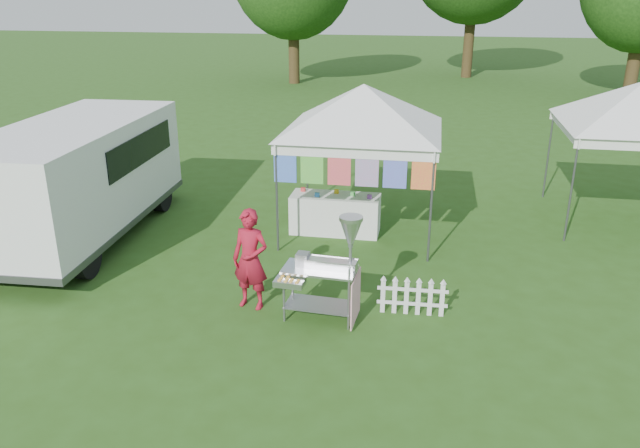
# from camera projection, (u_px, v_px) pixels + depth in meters

# --- Properties ---
(ground) EXTENTS (120.00, 120.00, 0.00)m
(ground) POSITION_uv_depth(u_px,v_px,m) (334.00, 308.00, 9.84)
(ground) COLOR #2A4E16
(ground) RESTS_ON ground
(canopy_main) EXTENTS (4.24, 4.24, 3.45)m
(canopy_main) POSITION_uv_depth(u_px,v_px,m) (364.00, 85.00, 11.99)
(canopy_main) COLOR #59595E
(canopy_main) RESTS_ON ground
(donut_cart) EXTENTS (1.25, 0.78, 1.68)m
(donut_cart) POSITION_uv_depth(u_px,v_px,m) (331.00, 260.00, 9.15)
(donut_cart) COLOR gray
(donut_cart) RESTS_ON ground
(vendor) EXTENTS (0.65, 0.49, 1.61)m
(vendor) POSITION_uv_depth(u_px,v_px,m) (250.00, 259.00, 9.62)
(vendor) COLOR maroon
(vendor) RESTS_ON ground
(cargo_van) EXTENTS (2.46, 5.64, 2.31)m
(cargo_van) POSITION_uv_depth(u_px,v_px,m) (80.00, 176.00, 12.33)
(cargo_van) COLOR white
(cargo_van) RESTS_ON ground
(picket_fence) EXTENTS (1.08, 0.07, 0.56)m
(picket_fence) POSITION_uv_depth(u_px,v_px,m) (412.00, 298.00, 9.55)
(picket_fence) COLOR white
(picket_fence) RESTS_ON ground
(display_table) EXTENTS (1.80, 0.70, 0.79)m
(display_table) POSITION_uv_depth(u_px,v_px,m) (335.00, 214.00, 12.76)
(display_table) COLOR white
(display_table) RESTS_ON ground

